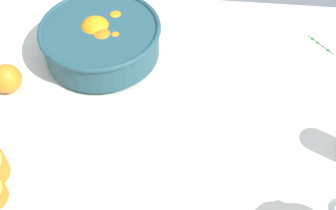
{
  "coord_description": "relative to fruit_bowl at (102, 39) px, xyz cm",
  "views": [
    {
      "loc": [
        7.31,
        -55.36,
        75.11
      ],
      "look_at": [
        1.62,
        0.96,
        7.02
      ],
      "focal_mm": 46.26,
      "sensor_mm": 36.0,
      "label": 1
    }
  ],
  "objects": [
    {
      "name": "loose_orange_2",
      "position": [
        -19.53,
        -13.32,
        -1.77
      ],
      "size": [
        6.76,
        6.76,
        6.76
      ],
      "primitive_type": "sphere",
      "color": "orange",
      "rests_on": "ground_plane"
    },
    {
      "name": "fruit_bowl",
      "position": [
        0.0,
        0.0,
        0.0
      ],
      "size": [
        28.99,
        28.99,
        10.46
      ],
      "color": "#234C56",
      "rests_on": "ground_plane"
    },
    {
      "name": "ground_plane",
      "position": [
        16.45,
        -21.37,
        -6.65
      ],
      "size": [
        142.87,
        93.16,
        3.0
      ],
      "primitive_type": "cube",
      "color": "silver"
    },
    {
      "name": "herb_sprig_0",
      "position": [
        54.2,
        9.36,
        -4.89
      ],
      "size": [
        5.88,
        6.72,
        0.94
      ],
      "color": "#3C6F38",
      "rests_on": "ground_plane"
    }
  ]
}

